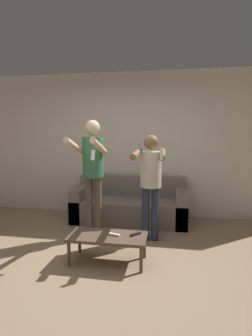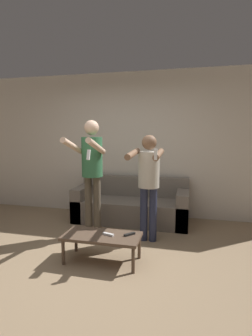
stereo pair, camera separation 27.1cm
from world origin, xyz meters
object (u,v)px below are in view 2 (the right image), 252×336
at_px(couch, 132,206).
at_px(remote_far, 130,234).
at_px(person_standing_right, 149,176).
at_px(person_standing_left, 92,165).
at_px(remote_near, 108,234).
at_px(coffee_table, 102,238).

distance_m(couch, remote_far, 1.54).
relative_size(couch, person_standing_right, 1.29).
relative_size(person_standing_left, remote_far, 13.01).
bearing_deg(remote_near, person_standing_left, 123.24).
bearing_deg(person_standing_right, remote_far, -100.34).
distance_m(coffee_table, remote_far, 0.34).
bearing_deg(remote_far, coffee_table, -168.99).
bearing_deg(couch, person_standing_right, -62.86).
xyz_separation_m(coffee_table, remote_far, (0.33, 0.06, 0.05)).
relative_size(person_standing_left, coffee_table, 1.87).
bearing_deg(person_standing_left, coffee_table, -61.32).
xyz_separation_m(person_standing_right, coffee_table, (-0.45, -0.73, -0.67)).
height_order(person_standing_left, person_standing_right, person_standing_left).
bearing_deg(remote_far, person_standing_right, 79.66).
bearing_deg(coffee_table, person_standing_left, 118.68).
bearing_deg(person_standing_left, couch, 62.72).
distance_m(person_standing_left, person_standing_right, 0.87).
relative_size(couch, remote_far, 14.80).
distance_m(couch, remote_near, 1.57).
xyz_separation_m(couch, person_standing_right, (0.43, -0.84, 0.70)).
relative_size(person_standing_right, remote_far, 11.43).
distance_m(couch, person_standing_left, 1.26).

